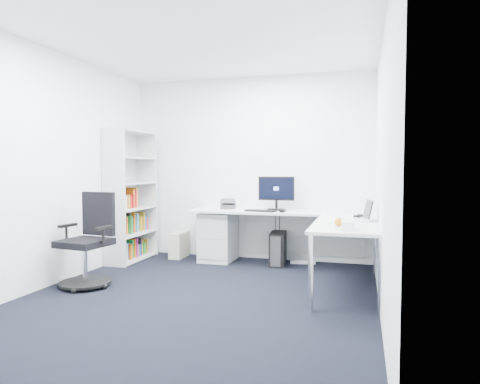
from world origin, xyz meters
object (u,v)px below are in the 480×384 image
(task_chair, at_px, (84,240))
(laptop, at_px, (349,209))
(l_desk, at_px, (277,242))
(monitor, at_px, (276,193))
(bookshelf, at_px, (131,196))

(task_chair, height_order, laptop, task_chair)
(l_desk, relative_size, task_chair, 2.43)
(l_desk, distance_m, monitor, 0.75)
(monitor, distance_m, laptop, 1.41)
(laptop, bearing_deg, l_desk, 138.36)
(l_desk, distance_m, laptop, 1.20)
(l_desk, xyz_separation_m, laptop, (0.94, -0.56, 0.51))
(task_chair, relative_size, monitor, 2.10)
(bookshelf, bearing_deg, monitor, 9.78)
(bookshelf, xyz_separation_m, task_chair, (0.23, -1.42, -0.41))
(bookshelf, relative_size, task_chair, 1.77)
(task_chair, distance_m, laptop, 3.01)
(l_desk, height_order, bookshelf, bookshelf)
(bookshelf, distance_m, monitor, 2.12)
(bookshelf, xyz_separation_m, monitor, (2.09, 0.36, 0.05))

